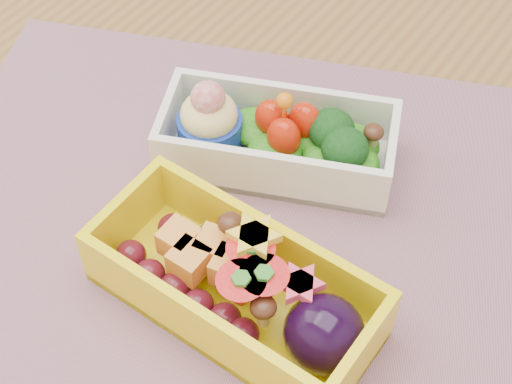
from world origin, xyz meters
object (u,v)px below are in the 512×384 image
Objects in this scene: table at (237,323)px; bento_white at (276,139)px; placemat at (243,226)px; bento_yellow at (240,287)px.

bento_white is at bearing 105.34° from table.
placemat is at bearing -99.84° from bento_white.
placemat is at bearing 110.74° from table.
placemat is 0.07m from bento_white.
table is 0.15m from bento_white.
placemat is 2.49× the size of bento_yellow.
table is 6.40× the size of bento_white.
bento_yellow is at bearing -89.07° from bento_white.
bento_yellow reaches higher than table.
table is 2.55× the size of placemat.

